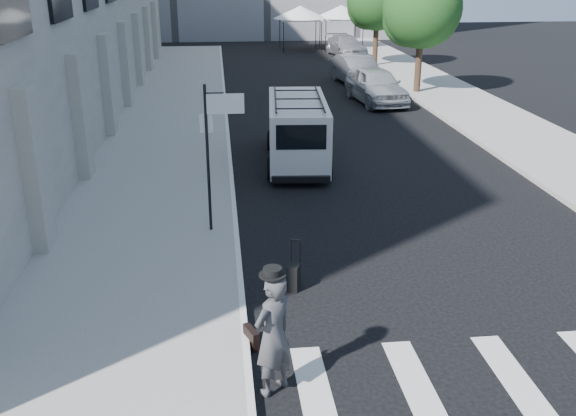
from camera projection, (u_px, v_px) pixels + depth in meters
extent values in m
plane|color=black|center=(341.00, 292.00, 12.85)|extent=(120.00, 120.00, 0.00)
cube|color=gray|center=(173.00, 116.00, 27.24)|extent=(4.50, 48.00, 0.15)
cube|color=gray|center=(443.00, 92.00, 32.30)|extent=(4.00, 56.00, 0.15)
cylinder|color=black|center=(208.00, 160.00, 14.88)|extent=(0.07, 0.07, 3.50)
cube|color=white|center=(206.00, 124.00, 14.59)|extent=(0.30, 0.03, 0.42)
cube|color=white|center=(225.00, 104.00, 14.46)|extent=(0.85, 0.06, 0.45)
cylinder|color=black|center=(418.00, 66.00, 31.68)|extent=(0.32, 0.32, 2.80)
sphere|color=#154217|center=(422.00, 8.00, 30.71)|extent=(3.80, 3.80, 3.80)
sphere|color=#154217|center=(410.00, 20.00, 31.43)|extent=(2.66, 2.66, 2.66)
cylinder|color=black|center=(375.00, 44.00, 40.04)|extent=(0.32, 0.32, 2.80)
sphere|color=#154217|center=(369.00, 8.00, 39.78)|extent=(2.66, 2.66, 2.66)
cylinder|color=black|center=(284.00, 37.00, 46.69)|extent=(0.06, 0.06, 2.20)
cylinder|color=black|center=(322.00, 37.00, 46.98)|extent=(0.06, 0.06, 2.20)
cylinder|color=black|center=(280.00, 33.00, 49.29)|extent=(0.06, 0.06, 2.20)
cylinder|color=black|center=(316.00, 33.00, 49.57)|extent=(0.06, 0.06, 2.20)
cube|color=white|center=(300.00, 19.00, 47.72)|extent=(3.00, 3.00, 0.12)
cone|color=white|center=(300.00, 12.00, 47.54)|extent=(4.00, 4.00, 0.90)
cylinder|color=black|center=(326.00, 36.00, 47.48)|extent=(0.06, 0.06, 2.20)
cylinder|color=black|center=(363.00, 36.00, 47.76)|extent=(0.06, 0.06, 2.20)
cylinder|color=black|center=(320.00, 32.00, 50.08)|extent=(0.06, 0.06, 2.20)
cylinder|color=black|center=(355.00, 32.00, 50.36)|extent=(0.06, 0.06, 2.20)
cube|color=white|center=(341.00, 18.00, 48.51)|extent=(3.00, 3.00, 0.12)
cone|color=white|center=(342.00, 11.00, 48.33)|extent=(4.00, 4.00, 0.90)
imported|color=#3B3B3E|center=(273.00, 335.00, 9.54)|extent=(0.86, 0.83, 1.98)
cube|color=black|center=(251.00, 337.00, 10.99)|extent=(0.27, 0.45, 0.34)
cube|color=black|center=(294.00, 277.00, 12.90)|extent=(0.34, 0.42, 0.53)
cylinder|color=black|center=(291.00, 251.00, 12.89)|extent=(0.02, 0.02, 0.50)
cylinder|color=black|center=(300.00, 252.00, 12.85)|extent=(0.02, 0.02, 0.50)
cube|color=black|center=(296.00, 240.00, 12.78)|extent=(0.20, 0.10, 0.03)
cube|color=silver|center=(297.00, 130.00, 20.64)|extent=(2.18, 4.99, 1.89)
cube|color=silver|center=(294.00, 125.00, 23.29)|extent=(1.77, 0.94, 0.99)
cube|color=black|center=(301.00, 137.00, 18.25)|extent=(1.44, 0.19, 0.72)
cylinder|color=black|center=(271.00, 140.00, 22.50)|extent=(0.31, 0.70, 0.68)
cylinder|color=black|center=(320.00, 140.00, 22.55)|extent=(0.31, 0.70, 0.68)
cylinder|color=black|center=(271.00, 169.00, 19.39)|extent=(0.31, 0.70, 0.68)
cylinder|color=black|center=(328.00, 168.00, 19.44)|extent=(0.31, 0.70, 0.68)
imported|color=#A6A9AE|center=(376.00, 85.00, 29.93)|extent=(2.41, 4.99, 1.64)
imported|color=#5B5E63|center=(357.00, 70.00, 34.46)|extent=(2.27, 4.88, 1.55)
imported|color=gray|center=(346.00, 46.00, 45.23)|extent=(2.55, 5.02, 1.39)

